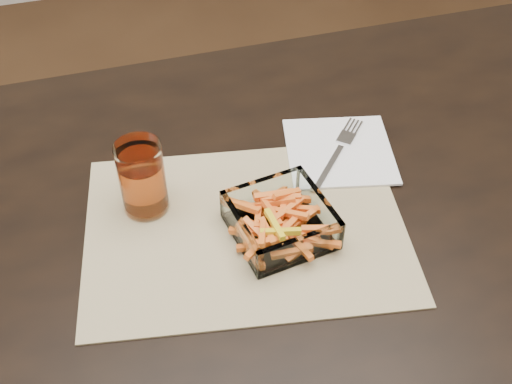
% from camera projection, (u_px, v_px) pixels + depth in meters
% --- Properties ---
extents(dining_table, '(1.60, 0.90, 0.75)m').
position_uv_depth(dining_table, '(341.00, 240.00, 1.01)').
color(dining_table, black).
rests_on(dining_table, ground).
extents(placemat, '(0.50, 0.40, 0.00)m').
position_uv_depth(placemat, '(246.00, 228.00, 0.91)').
color(placemat, tan).
rests_on(placemat, dining_table).
extents(glass_bowl, '(0.14, 0.14, 0.05)m').
position_uv_depth(glass_bowl, '(280.00, 222.00, 0.89)').
color(glass_bowl, white).
rests_on(glass_bowl, placemat).
extents(tumbler, '(0.07, 0.07, 0.11)m').
position_uv_depth(tumbler, '(143.00, 180.00, 0.90)').
color(tumbler, white).
rests_on(tumbler, placemat).
extents(napkin, '(0.20, 0.20, 0.00)m').
position_uv_depth(napkin, '(339.00, 151.00, 1.02)').
color(napkin, white).
rests_on(napkin, placemat).
extents(fork, '(0.13, 0.15, 0.00)m').
position_uv_depth(fork, '(339.00, 150.00, 1.02)').
color(fork, silver).
rests_on(fork, napkin).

